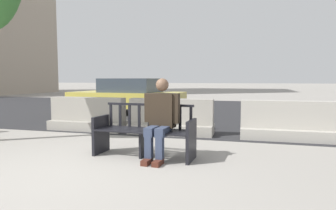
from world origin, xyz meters
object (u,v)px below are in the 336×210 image
street_bench (144,133)px  jersey_barrier_right (288,124)px  car_taxi_near (128,96)px  jersey_barrier_centre (171,120)px  seated_person (161,117)px  jersey_barrier_left (88,117)px

street_bench → jersey_barrier_right: bearing=41.1°
street_bench → car_taxi_near: size_ratio=0.40×
jersey_barrier_centre → car_taxi_near: (-2.72, 3.73, 0.33)m
car_taxi_near → jersey_barrier_centre: bearing=-54.0°
jersey_barrier_centre → jersey_barrier_right: 2.62m
street_bench → seated_person: size_ratio=1.30×
street_bench → seated_person: bearing=-13.3°
seated_person → street_bench: bearing=166.7°
jersey_barrier_centre → jersey_barrier_right: (2.62, 0.03, 0.00)m
street_bench → car_taxi_near: 6.54m
jersey_barrier_centre → car_taxi_near: bearing=126.0°
jersey_barrier_centre → jersey_barrier_left: same height
seated_person → jersey_barrier_centre: seated_person is taller
street_bench → jersey_barrier_right: (2.50, 2.18, -0.06)m
jersey_barrier_left → car_taxi_near: size_ratio=0.47×
jersey_barrier_left → jersey_barrier_right: same height
jersey_barrier_centre → car_taxi_near: 4.63m
street_bench → jersey_barrier_right: size_ratio=0.85×
street_bench → jersey_barrier_centre: size_ratio=0.85×
jersey_barrier_right → car_taxi_near: size_ratio=0.46×
jersey_barrier_right → jersey_barrier_centre: bearing=-179.4°
jersey_barrier_right → car_taxi_near: (-5.33, 3.71, 0.33)m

